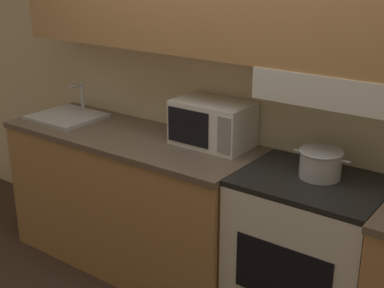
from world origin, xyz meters
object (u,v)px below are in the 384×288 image
object	(u,v)px
cooking_pot	(321,163)
microwave	(212,123)
stove_range	(306,258)
sink_basin	(67,116)

from	to	relation	value
cooking_pot	microwave	xyz separation A→B (m)	(-0.72, 0.08, 0.06)
stove_range	cooking_pot	distance (m)	0.54
microwave	cooking_pot	bearing A→B (deg)	-6.33
cooking_pot	microwave	size ratio (longest dim) A/B	0.66
stove_range	sink_basin	distance (m)	1.90
microwave	sink_basin	bearing A→B (deg)	-172.43
cooking_pot	sink_basin	world-z (taller)	sink_basin
sink_basin	cooking_pot	bearing A→B (deg)	2.14
microwave	stove_range	bearing A→B (deg)	-10.53
cooking_pot	microwave	world-z (taller)	microwave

